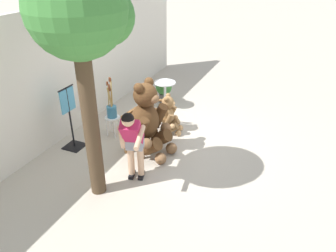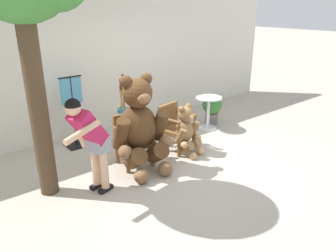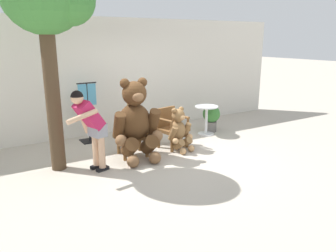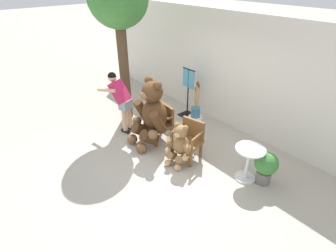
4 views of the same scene
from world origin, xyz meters
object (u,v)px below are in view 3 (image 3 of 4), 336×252
at_px(teddy_bear_large, 136,120).
at_px(person_visitor, 90,123).
at_px(teddy_bear_small, 179,130).
at_px(clothing_display_stand, 88,111).
at_px(wooden_chair_right, 171,126).
at_px(round_side_table, 206,117).
at_px(wooden_chair_left, 131,133).
at_px(brush_bucket, 129,113).
at_px(potted_plant, 211,116).
at_px(white_stool, 129,127).

relative_size(teddy_bear_large, person_visitor, 1.07).
distance_m(teddy_bear_small, clothing_display_stand, 2.16).
bearing_deg(wooden_chair_right, round_side_table, 16.27).
xyz_separation_m(wooden_chair_left, brush_bucket, (0.33, 0.82, 0.21)).
xyz_separation_m(round_side_table, potted_plant, (0.28, 0.16, -0.05)).
xyz_separation_m(person_visitor, potted_plant, (3.45, 0.98, -0.50)).
xyz_separation_m(teddy_bear_small, potted_plant, (1.51, 0.81, -0.06)).
xyz_separation_m(potted_plant, clothing_display_stand, (-2.92, 0.79, 0.32)).
bearing_deg(potted_plant, clothing_display_stand, 164.85).
height_order(wooden_chair_left, teddy_bear_small, teddy_bear_small).
relative_size(teddy_bear_large, white_stool, 3.46).
distance_m(wooden_chair_right, white_stool, 1.03).
bearing_deg(clothing_display_stand, person_visitor, -106.43).
xyz_separation_m(white_stool, potted_plant, (2.14, -0.29, 0.04)).
height_order(teddy_bear_large, white_stool, teddy_bear_large).
bearing_deg(round_side_table, wooden_chair_left, -170.59).
distance_m(person_visitor, round_side_table, 3.30).
distance_m(wooden_chair_left, potted_plant, 2.53).
height_order(person_visitor, brush_bucket, person_visitor).
bearing_deg(person_visitor, brush_bucket, 44.34).
xyz_separation_m(wooden_chair_left, round_side_table, (2.19, 0.36, -0.01)).
bearing_deg(clothing_display_stand, teddy_bear_large, -74.68).
bearing_deg(round_side_table, clothing_display_stand, 160.15).
distance_m(person_visitor, clothing_display_stand, 1.86).
height_order(teddy_bear_small, brush_bucket, brush_bucket).
xyz_separation_m(teddy_bear_small, clothing_display_stand, (-1.42, 1.61, 0.26)).
bearing_deg(white_stool, clothing_display_stand, 147.49).
xyz_separation_m(wooden_chair_right, clothing_display_stand, (-1.39, 1.32, 0.26)).
relative_size(wooden_chair_right, white_stool, 1.87).
height_order(wooden_chair_left, teddy_bear_large, teddy_bear_large).
height_order(wooden_chair_left, clothing_display_stand, clothing_display_stand).
bearing_deg(wooden_chair_right, person_visitor, -166.58).
bearing_deg(wooden_chair_left, clothing_display_stand, 108.84).
bearing_deg(person_visitor, wooden_chair_right, 13.42).
xyz_separation_m(teddy_bear_large, teddy_bear_small, (0.98, -0.02, -0.32)).
relative_size(potted_plant, clothing_display_stand, 0.50).
distance_m(teddy_bear_large, brush_bucket, 1.14).
bearing_deg(teddy_bear_large, wooden_chair_right, 15.47).
relative_size(teddy_bear_small, potted_plant, 1.37).
relative_size(white_stool, brush_bucket, 0.50).
height_order(wooden_chair_left, brush_bucket, brush_bucket).
height_order(brush_bucket, potted_plant, brush_bucket).
relative_size(wooden_chair_right, person_visitor, 0.58).
bearing_deg(round_side_table, teddy_bear_large, -164.08).
relative_size(brush_bucket, clothing_display_stand, 0.68).
bearing_deg(teddy_bear_small, potted_plant, 28.38).
height_order(teddy_bear_small, potted_plant, teddy_bear_small).
bearing_deg(brush_bucket, teddy_bear_large, -107.82).
distance_m(teddy_bear_small, round_side_table, 1.39).
relative_size(brush_bucket, potted_plant, 1.36).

